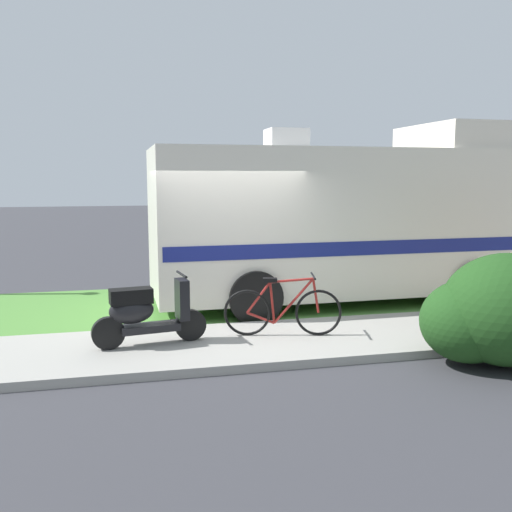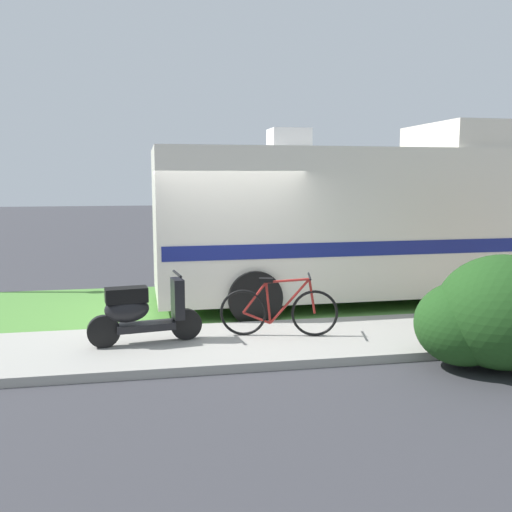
% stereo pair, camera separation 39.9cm
% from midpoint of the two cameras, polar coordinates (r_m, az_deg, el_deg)
% --- Properties ---
extents(ground_plane, '(80.00, 80.00, 0.00)m').
position_cam_midpoint_polar(ground_plane, '(9.15, -3.84, -7.19)').
color(ground_plane, '#38383D').
extents(sidewalk, '(24.00, 2.00, 0.12)m').
position_cam_midpoint_polar(sidewalk, '(8.00, -2.43, -8.99)').
color(sidewalk, '#9E9B93').
rests_on(sidewalk, ground).
extents(grass_strip, '(24.00, 3.40, 0.08)m').
position_cam_midpoint_polar(grass_strip, '(10.58, -5.16, -4.89)').
color(grass_strip, '#4C8438').
rests_on(grass_strip, ground).
extents(motorhome_rv, '(6.98, 2.63, 3.40)m').
position_cam_midpoint_polar(motorhome_rv, '(10.69, 7.88, 3.75)').
color(motorhome_rv, silver).
rests_on(motorhome_rv, ground).
extents(scooter, '(1.57, 0.55, 0.97)m').
position_cam_midpoint_polar(scooter, '(7.83, -12.61, -5.62)').
color(scooter, black).
rests_on(scooter, ground).
extents(bicycle, '(1.67, 0.56, 0.89)m').
position_cam_midpoint_polar(bicycle, '(8.12, 1.33, -5.51)').
color(bicycle, black).
rests_on(bicycle, ground).
extents(pickup_truck_near, '(5.22, 2.33, 1.84)m').
position_cam_midpoint_polar(pickup_truck_near, '(15.79, 5.91, 2.82)').
color(pickup_truck_near, '#B7B29E').
rests_on(pickup_truck_near, ground).
extents(bush_by_porch, '(2.01, 1.51, 1.42)m').
position_cam_midpoint_polar(bush_by_porch, '(7.67, 22.55, -5.61)').
color(bush_by_porch, '#1E4719').
rests_on(bush_by_porch, ground).
extents(bottle_spare, '(0.07, 0.07, 0.24)m').
position_cam_midpoint_polar(bottle_spare, '(9.83, 23.58, -5.46)').
color(bottle_spare, '#19722D').
rests_on(bottle_spare, ground).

